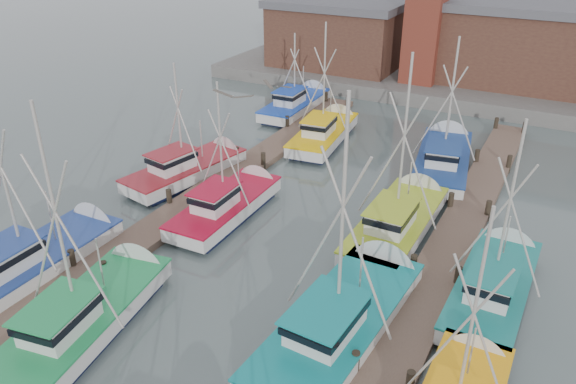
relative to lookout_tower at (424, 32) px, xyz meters
The scene contains 19 objects.
ground 33.52m from the lookout_tower, 86.53° to the right, with size 260.00×260.00×0.00m, color #495756.
dock_left 29.87m from the lookout_tower, 99.80° to the right, with size 2.30×46.00×1.50m.
dock_right 30.79m from the lookout_tower, 72.73° to the right, with size 2.30×46.00×1.50m.
quay 6.67m from the lookout_tower, 63.43° to the left, with size 44.00×16.00×1.20m, color slate.
shed_left 9.30m from the lookout_tower, 167.47° to the left, with size 12.72×8.48×6.20m.
shed_center 8.99m from the lookout_tower, 26.57° to the left, with size 14.84×9.54×6.90m.
lookout_tower is the anchor object (origin of this frame).
boat_4 37.75m from the lookout_tower, 93.72° to the right, with size 4.37×9.82×10.55m.
boat_5 33.69m from the lookout_tower, 78.45° to the right, with size 4.45×10.62×11.06m.
boat_6 36.71m from the lookout_tower, 101.81° to the right, with size 4.15×9.67×10.10m.
boat_8 27.45m from the lookout_tower, 95.56° to the right, with size 3.35×8.53×8.33m.
boat_9 25.52m from the lookout_tower, 75.74° to the right, with size 4.13×9.54×10.35m.
boat_10 25.65m from the lookout_tower, 107.01° to the right, with size 4.20×9.07×8.10m.
boat_11 30.35m from the lookout_tower, 67.38° to the right, with size 3.69×8.86×9.10m.
boat_12 15.45m from the lookout_tower, 100.24° to the right, with size 3.73×9.19×9.30m.
boat_13 16.97m from the lookout_tower, 67.93° to the right, with size 4.68×10.36×9.49m.
boat_14 12.95m from the lookout_tower, 128.31° to the right, with size 3.12×9.08×7.28m.
gull_near 34.72m from the lookout_tower, 85.22° to the right, with size 1.54×0.61×0.24m.
gull_far 31.38m from the lookout_tower, 85.02° to the right, with size 1.47×0.65×0.24m.
Camera 1 is at (10.97, -16.39, 15.15)m, focal length 35.00 mm.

